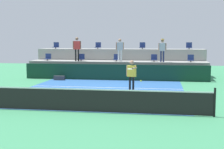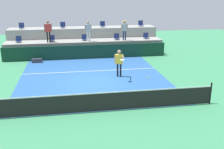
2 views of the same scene
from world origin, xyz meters
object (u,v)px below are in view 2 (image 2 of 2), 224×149
object	(u,v)px
spectator_with_hat	(124,28)
stadium_chair_lower_left	(52,39)
stadium_chair_lower_right	(117,37)
equipment_bag	(37,61)
stadium_chair_upper_far_right	(141,24)
stadium_chair_lower_far_left	(19,40)
spectator_in_grey	(48,29)
stadium_chair_upper_right	(103,25)
tennis_ball	(149,78)
spectator_in_white	(88,29)
stadium_chair_upper_far_left	(21,26)
stadium_chair_lower_center	(84,38)
stadium_chair_upper_left	(63,25)
tennis_player	(119,61)
stadium_chair_lower_far_right	(146,36)

from	to	relation	value
spectator_with_hat	stadium_chair_lower_left	bearing A→B (deg)	176.33
stadium_chair_lower_right	equipment_bag	world-z (taller)	stadium_chair_lower_right
spectator_with_hat	stadium_chair_upper_far_right	bearing A→B (deg)	47.37
stadium_chair_lower_far_left	spectator_in_grey	size ratio (longest dim) A/B	0.30
stadium_chair_upper_far_right	spectator_with_hat	world-z (taller)	spectator_with_hat
stadium_chair_lower_right	spectator_in_grey	bearing A→B (deg)	-176.10
stadium_chair_upper_right	tennis_ball	bearing A→B (deg)	-86.62
spectator_in_grey	spectator_in_white	distance (m)	3.19
stadium_chair_lower_left	spectator_with_hat	size ratio (longest dim) A/B	0.32
stadium_chair_lower_right	stadium_chair_upper_far_left	xyz separation A→B (m)	(-8.00, 1.80, 0.85)
stadium_chair_lower_center	stadium_chair_upper_left	distance (m)	2.65
tennis_player	spectator_in_grey	xyz separation A→B (m)	(-4.62, 5.98, 1.25)
spectator_in_grey	equipment_bag	size ratio (longest dim) A/B	2.31
stadium_chair_upper_left	stadium_chair_upper_right	bearing A→B (deg)	0.00
stadium_chair_upper_right	tennis_player	distance (m)	8.26
spectator_with_hat	equipment_bag	distance (m)	7.55
stadium_chair_upper_far_right	spectator_with_hat	distance (m)	2.97
stadium_chair_lower_right	tennis_ball	size ratio (longest dim) A/B	7.65
stadium_chair_lower_center	stadium_chair_lower_right	bearing A→B (deg)	0.00
stadium_chair_lower_far_left	stadium_chair_upper_far_left	bearing A→B (deg)	88.82
equipment_bag	spectator_in_grey	bearing A→B (deg)	59.10
stadium_chair_lower_center	equipment_bag	world-z (taller)	stadium_chair_lower_center
stadium_chair_upper_far_left	stadium_chair_upper_far_right	world-z (taller)	same
stadium_chair_lower_far_left	spectator_with_hat	world-z (taller)	spectator_with_hat
stadium_chair_upper_right	stadium_chair_upper_far_right	bearing A→B (deg)	0.00
stadium_chair_lower_center	spectator_in_grey	xyz separation A→B (m)	(-2.89, -0.38, 0.85)
stadium_chair_lower_far_right	spectator_with_hat	size ratio (longest dim) A/B	0.32
stadium_chair_upper_right	tennis_ball	world-z (taller)	stadium_chair_upper_right
stadium_chair_lower_far_left	stadium_chair_upper_far_right	size ratio (longest dim) A/B	1.00
stadium_chair_lower_right	stadium_chair_upper_left	xyz separation A→B (m)	(-4.50, 1.80, 0.85)
spectator_in_white	stadium_chair_upper_left	bearing A→B (deg)	133.22
stadium_chair_upper_left	spectator_in_grey	xyz separation A→B (m)	(-1.14, -2.18, -0.00)
stadium_chair_lower_center	spectator_with_hat	bearing A→B (deg)	-6.60
stadium_chair_upper_far_right	spectator_in_grey	xyz separation A→B (m)	(-8.22, -2.18, -0.00)
tennis_player	stadium_chair_upper_right	bearing A→B (deg)	89.65
stadium_chair_upper_far_right	tennis_player	xyz separation A→B (m)	(-3.60, -8.16, -1.25)
stadium_chair_lower_right	equipment_bag	distance (m)	6.91
stadium_chair_upper_far_right	tennis_player	bearing A→B (deg)	-113.82
stadium_chair_upper_far_left	equipment_bag	world-z (taller)	stadium_chair_upper_far_left
stadium_chair_upper_left	equipment_bag	world-z (taller)	stadium_chair_upper_left
stadium_chair_lower_right	tennis_player	distance (m)	6.45
stadium_chair_upper_far_left	tennis_player	world-z (taller)	stadium_chair_upper_far_left
stadium_chair_lower_left	spectator_in_white	size ratio (longest dim) A/B	0.32
spectator_with_hat	stadium_chair_upper_far_left	bearing A→B (deg)	165.71
stadium_chair_lower_center	equipment_bag	size ratio (longest dim) A/B	0.68
equipment_bag	stadium_chair_lower_center	bearing A→B (deg)	26.34
spectator_in_grey	stadium_chair_lower_far_right	bearing A→B (deg)	2.68
stadium_chair_lower_far_left	stadium_chair_lower_left	size ratio (longest dim) A/B	1.00
stadium_chair_lower_left	stadium_chair_upper_right	distance (m)	4.86
stadium_chair_upper_left	spectator_in_white	bearing A→B (deg)	-46.78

